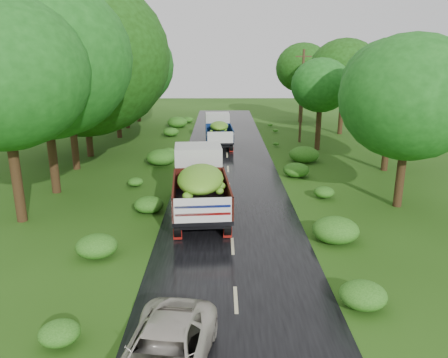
{
  "coord_description": "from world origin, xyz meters",
  "views": [
    {
      "loc": [
        -0.47,
        -12.39,
        7.81
      ],
      "look_at": [
        -0.32,
        8.01,
        1.7
      ],
      "focal_mm": 35.0,
      "sensor_mm": 36.0,
      "label": 1
    }
  ],
  "objects_px": {
    "truck_near": "(200,181)",
    "utility_pole": "(302,96)",
    "truck_far": "(218,129)",
    "car": "(164,355)"
  },
  "relations": [
    {
      "from": "truck_near",
      "to": "utility_pole",
      "type": "height_order",
      "value": "utility_pole"
    },
    {
      "from": "truck_near",
      "to": "truck_far",
      "type": "relative_size",
      "value": 1.2
    },
    {
      "from": "truck_far",
      "to": "car",
      "type": "height_order",
      "value": "truck_far"
    },
    {
      "from": "truck_near",
      "to": "car",
      "type": "height_order",
      "value": "truck_near"
    },
    {
      "from": "truck_near",
      "to": "utility_pole",
      "type": "bearing_deg",
      "value": 60.56
    },
    {
      "from": "car",
      "to": "utility_pole",
      "type": "height_order",
      "value": "utility_pole"
    },
    {
      "from": "utility_pole",
      "to": "truck_far",
      "type": "bearing_deg",
      "value": -176.34
    },
    {
      "from": "car",
      "to": "truck_near",
      "type": "bearing_deg",
      "value": 95.98
    },
    {
      "from": "truck_near",
      "to": "truck_far",
      "type": "xyz_separation_m",
      "value": [
        0.83,
        15.67,
        -0.27
      ]
    },
    {
      "from": "truck_far",
      "to": "utility_pole",
      "type": "height_order",
      "value": "utility_pole"
    }
  ]
}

